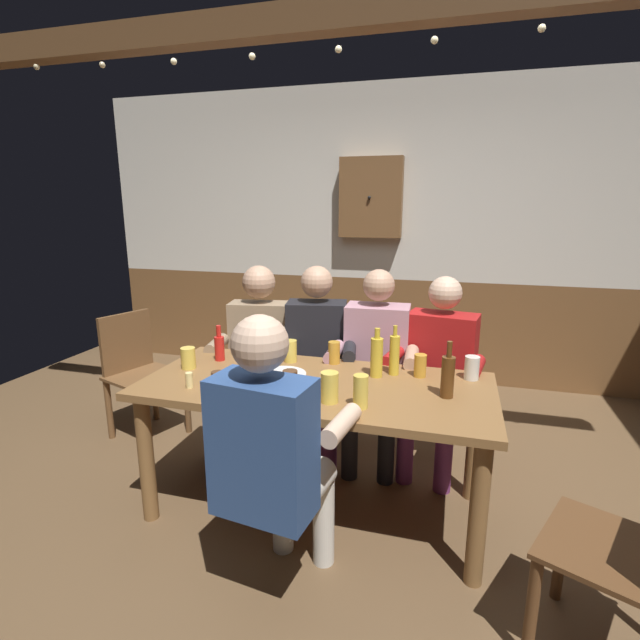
{
  "coord_description": "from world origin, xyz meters",
  "views": [
    {
      "loc": [
        0.66,
        -2.12,
        1.64
      ],
      "look_at": [
        0.0,
        0.2,
        1.05
      ],
      "focal_mm": 26.88,
      "sensor_mm": 36.0,
      "label": 1
    }
  ],
  "objects_px": {
    "pint_glass_7": "(330,387)",
    "wall_dart_cabinet": "(371,198)",
    "pint_glass_2": "(361,391)",
    "pint_glass_3": "(472,368)",
    "dining_table": "(316,401)",
    "person_2": "(375,358)",
    "pint_glass_6": "(334,353)",
    "pint_glass_4": "(290,351)",
    "person_4": "(272,450)",
    "bottle_0": "(394,354)",
    "bottle_1": "(448,376)",
    "pint_glass_1": "(218,383)",
    "pint_glass_5": "(188,358)",
    "table_candle": "(189,380)",
    "bottle_3": "(377,356)",
    "bottle_2": "(219,347)",
    "chair_empty_near_right": "(139,371)",
    "pint_glass_0": "(290,385)",
    "person_1": "(316,352)",
    "person_0": "(258,348)",
    "person_3": "(438,366)"
  },
  "relations": [
    {
      "from": "pint_glass_3",
      "to": "pint_glass_5",
      "type": "relative_size",
      "value": 1.04
    },
    {
      "from": "pint_glass_7",
      "to": "bottle_1",
      "type": "bearing_deg",
      "value": 21.98
    },
    {
      "from": "person_0",
      "to": "pint_glass_1",
      "type": "relative_size",
      "value": 11.0
    },
    {
      "from": "chair_empty_near_right",
      "to": "pint_glass_3",
      "type": "relative_size",
      "value": 7.06
    },
    {
      "from": "pint_glass_7",
      "to": "wall_dart_cabinet",
      "type": "bearing_deg",
      "value": 95.95
    },
    {
      "from": "bottle_0",
      "to": "bottle_3",
      "type": "xyz_separation_m",
      "value": [
        -0.09,
        -0.06,
        -0.0
      ]
    },
    {
      "from": "pint_glass_2",
      "to": "pint_glass_3",
      "type": "relative_size",
      "value": 1.25
    },
    {
      "from": "table_candle",
      "to": "pint_glass_0",
      "type": "distance_m",
      "value": 0.54
    },
    {
      "from": "person_4",
      "to": "pint_glass_4",
      "type": "xyz_separation_m",
      "value": [
        -0.25,
        0.93,
        0.11
      ]
    },
    {
      "from": "bottle_0",
      "to": "person_0",
      "type": "bearing_deg",
      "value": 157.28
    },
    {
      "from": "person_2",
      "to": "pint_glass_2",
      "type": "height_order",
      "value": "person_2"
    },
    {
      "from": "person_1",
      "to": "pint_glass_6",
      "type": "relative_size",
      "value": 9.68
    },
    {
      "from": "pint_glass_7",
      "to": "bottle_3",
      "type": "bearing_deg",
      "value": 68.97
    },
    {
      "from": "dining_table",
      "to": "chair_empty_near_right",
      "type": "relative_size",
      "value": 2.05
    },
    {
      "from": "person_4",
      "to": "wall_dart_cabinet",
      "type": "xyz_separation_m",
      "value": [
        -0.12,
        2.77,
        1.0
      ]
    },
    {
      "from": "table_candle",
      "to": "pint_glass_0",
      "type": "bearing_deg",
      "value": 0.1
    },
    {
      "from": "pint_glass_6",
      "to": "pint_glass_7",
      "type": "bearing_deg",
      "value": -77.87
    },
    {
      "from": "pint_glass_5",
      "to": "wall_dart_cabinet",
      "type": "relative_size",
      "value": 0.17
    },
    {
      "from": "person_3",
      "to": "pint_glass_1",
      "type": "height_order",
      "value": "person_3"
    },
    {
      "from": "bottle_1",
      "to": "pint_glass_7",
      "type": "distance_m",
      "value": 0.57
    },
    {
      "from": "bottle_0",
      "to": "pint_glass_7",
      "type": "bearing_deg",
      "value": -117.67
    },
    {
      "from": "person_4",
      "to": "bottle_3",
      "type": "xyz_separation_m",
      "value": [
        0.28,
        0.82,
        0.16
      ]
    },
    {
      "from": "pint_glass_1",
      "to": "pint_glass_5",
      "type": "height_order",
      "value": "pint_glass_5"
    },
    {
      "from": "person_0",
      "to": "bottle_0",
      "type": "bearing_deg",
      "value": 147.58
    },
    {
      "from": "pint_glass_3",
      "to": "pint_glass_5",
      "type": "xyz_separation_m",
      "value": [
        -1.53,
        -0.26,
        -0.0
      ]
    },
    {
      "from": "dining_table",
      "to": "person_2",
      "type": "xyz_separation_m",
      "value": [
        0.21,
        0.64,
        0.05
      ]
    },
    {
      "from": "table_candle",
      "to": "person_4",
      "type": "bearing_deg",
      "value": -33.48
    },
    {
      "from": "table_candle",
      "to": "bottle_3",
      "type": "relative_size",
      "value": 0.3
    },
    {
      "from": "person_2",
      "to": "pint_glass_4",
      "type": "height_order",
      "value": "person_2"
    },
    {
      "from": "person_4",
      "to": "table_candle",
      "type": "height_order",
      "value": "person_4"
    },
    {
      "from": "chair_empty_near_right",
      "to": "bottle_1",
      "type": "relative_size",
      "value": 3.17
    },
    {
      "from": "pint_glass_5",
      "to": "bottle_3",
      "type": "bearing_deg",
      "value": 8.78
    },
    {
      "from": "pint_glass_2",
      "to": "pint_glass_4",
      "type": "bearing_deg",
      "value": 134.57
    },
    {
      "from": "wall_dart_cabinet",
      "to": "dining_table",
      "type": "bearing_deg",
      "value": -86.96
    },
    {
      "from": "dining_table",
      "to": "person_4",
      "type": "relative_size",
      "value": 1.44
    },
    {
      "from": "bottle_2",
      "to": "pint_glass_3",
      "type": "distance_m",
      "value": 1.43
    },
    {
      "from": "person_4",
      "to": "bottle_2",
      "type": "distance_m",
      "value": 1.07
    },
    {
      "from": "bottle_1",
      "to": "pint_glass_6",
      "type": "distance_m",
      "value": 0.73
    },
    {
      "from": "pint_glass_1",
      "to": "pint_glass_2",
      "type": "distance_m",
      "value": 0.7
    },
    {
      "from": "table_candle",
      "to": "pint_glass_1",
      "type": "bearing_deg",
      "value": -9.17
    },
    {
      "from": "bottle_0",
      "to": "bottle_1",
      "type": "bearing_deg",
      "value": -40.86
    },
    {
      "from": "dining_table",
      "to": "pint_glass_2",
      "type": "distance_m",
      "value": 0.42
    },
    {
      "from": "person_3",
      "to": "chair_empty_near_right",
      "type": "bearing_deg",
      "value": 13.12
    },
    {
      "from": "pint_glass_3",
      "to": "table_candle",
      "type": "bearing_deg",
      "value": -159.25
    },
    {
      "from": "bottle_0",
      "to": "bottle_2",
      "type": "height_order",
      "value": "bottle_0"
    },
    {
      "from": "person_4",
      "to": "bottle_0",
      "type": "height_order",
      "value": "person_4"
    },
    {
      "from": "pint_glass_1",
      "to": "pint_glass_7",
      "type": "relative_size",
      "value": 0.77
    },
    {
      "from": "person_2",
      "to": "person_4",
      "type": "height_order",
      "value": "person_4"
    },
    {
      "from": "chair_empty_near_right",
      "to": "bottle_2",
      "type": "distance_m",
      "value": 0.95
    },
    {
      "from": "bottle_0",
      "to": "pint_glass_6",
      "type": "xyz_separation_m",
      "value": [
        -0.36,
        0.09,
        -0.05
      ]
    }
  ]
}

